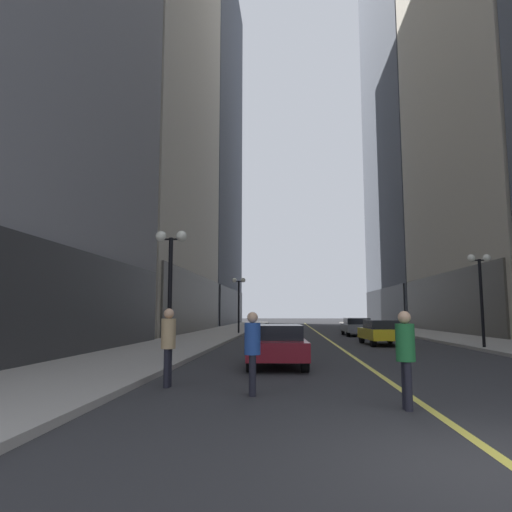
{
  "coord_description": "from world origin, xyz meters",
  "views": [
    {
      "loc": [
        -2.5,
        -5.43,
        1.72
      ],
      "look_at": [
        -4.92,
        28.87,
        5.93
      ],
      "focal_mm": 32.46,
      "sensor_mm": 36.0,
      "label": 1
    }
  ],
  "objects": [
    {
      "name": "car_yellow",
      "position": [
        2.47,
        20.02,
        0.72
      ],
      "size": [
        2.01,
        4.16,
        1.32
      ],
      "color": "yellow",
      "rests_on": "ground"
    },
    {
      "name": "street_lamp_right_mid",
      "position": [
        6.4,
        16.71,
        3.26
      ],
      "size": [
        1.06,
        0.36,
        4.43
      ],
      "color": "black",
      "rests_on": "ground"
    },
    {
      "name": "pedestrian_in_blue_hoodie",
      "position": [
        -3.27,
        4.43,
        1.01
      ],
      "size": [
        0.38,
        0.38,
        1.73
      ],
      "color": "black",
      "rests_on": "ground"
    },
    {
      "name": "pedestrian_in_green_parka",
      "position": [
        -0.41,
        3.2,
        1.02
      ],
      "size": [
        0.35,
        0.35,
        1.75
      ],
      "color": "black",
      "rests_on": "ground"
    },
    {
      "name": "street_lamp_left_near",
      "position": [
        -6.4,
        9.57,
        3.26
      ],
      "size": [
        1.06,
        0.36,
        4.43
      ],
      "color": "black",
      "rests_on": "ground"
    },
    {
      "name": "ground_plane",
      "position": [
        0.0,
        35.0,
        0.0
      ],
      "size": [
        200.0,
        200.0,
        0.0
      ],
      "primitive_type": "plane",
      "color": "#2D2D30"
    },
    {
      "name": "building_left_far",
      "position": [
        -15.83,
        60.0,
        26.95
      ],
      "size": [
        10.86,
        26.0,
        54.1
      ],
      "color": "#4C515B",
      "rests_on": "ground"
    },
    {
      "name": "car_maroon",
      "position": [
        -2.9,
        9.75,
        0.72
      ],
      "size": [
        2.0,
        4.15,
        1.32
      ],
      "color": "maroon",
      "rests_on": "ground"
    },
    {
      "name": "street_lamp_left_far",
      "position": [
        -6.4,
        30.62,
        3.26
      ],
      "size": [
        1.06,
        0.36,
        4.43
      ],
      "color": "black",
      "rests_on": "ground"
    },
    {
      "name": "pedestrian_in_tan_trench",
      "position": [
        -5.32,
        5.38,
        1.07
      ],
      "size": [
        0.36,
        0.36,
        1.82
      ],
      "color": "black",
      "rests_on": "ground"
    },
    {
      "name": "sidewalk_right",
      "position": [
        8.25,
        35.0,
        0.07
      ],
      "size": [
        4.5,
        78.0,
        0.15
      ],
      "primitive_type": "cube",
      "color": "#9E9991",
      "rests_on": "ground"
    },
    {
      "name": "building_right_mid",
      "position": [
        17.28,
        34.5,
        25.73
      ],
      "size": [
        13.75,
        24.0,
        51.61
      ],
      "color": "#B7AD99",
      "rests_on": "ground"
    },
    {
      "name": "building_right_far",
      "position": [
        16.24,
        60.0,
        37.77
      ],
      "size": [
        11.66,
        26.0,
        75.73
      ],
      "color": "#4C515B",
      "rests_on": "ground"
    },
    {
      "name": "sidewalk_left",
      "position": [
        -8.25,
        35.0,
        0.07
      ],
      "size": [
        4.5,
        78.0,
        0.15
      ],
      "primitive_type": "cube",
      "color": "#9E9991",
      "rests_on": "ground"
    },
    {
      "name": "car_grey",
      "position": [
        2.54,
        30.02,
        0.72
      ],
      "size": [
        1.88,
        4.65,
        1.32
      ],
      "color": "slate",
      "rests_on": "ground"
    },
    {
      "name": "lane_centre_stripe",
      "position": [
        0.0,
        35.0,
        0.0
      ],
      "size": [
        0.16,
        70.0,
        0.01
      ],
      "primitive_type": "cube",
      "color": "#E5D64C",
      "rests_on": "ground"
    }
  ]
}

